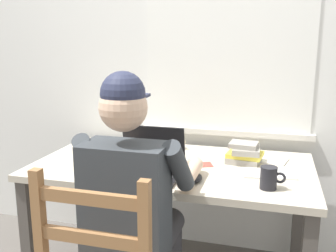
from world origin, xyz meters
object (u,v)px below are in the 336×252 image
book_stack_main (245,154)px  desk (173,178)px  coffee_mug_white (174,142)px  laptop (149,163)px  seated_person (135,200)px  computer_mouse (196,178)px  landscape_photo_print (200,165)px  coffee_mug_dark (269,178)px

book_stack_main → desk: bearing=-163.1°
coffee_mug_white → laptop: bearing=-90.5°
seated_person → computer_mouse: bearing=48.1°
book_stack_main → landscape_photo_print: bearing=-156.7°
laptop → coffee_mug_white: size_ratio=2.81×
coffee_mug_dark → book_stack_main: bearing=111.3°
coffee_mug_white → coffee_mug_dark: coffee_mug_dark is taller
seated_person → laptop: (-0.03, 0.29, 0.07)m
computer_mouse → coffee_mug_dark: (0.34, -0.00, 0.04)m
coffee_mug_white → book_stack_main: book_stack_main is taller
coffee_mug_dark → book_stack_main: size_ratio=0.56×
laptop → landscape_photo_print: 0.31m
coffee_mug_dark → book_stack_main: 0.38m
laptop → landscape_photo_print: bearing=43.0°
desk → landscape_photo_print: 0.17m
seated_person → desk: bearing=84.9°
coffee_mug_dark → book_stack_main: (-0.14, 0.35, 0.00)m
seated_person → book_stack_main: seated_person is taller
desk → coffee_mug_dark: 0.58m
landscape_photo_print → computer_mouse: bearing=-105.9°
coffee_mug_dark → seated_person: bearing=-156.6°
laptop → coffee_mug_white: (0.00, 0.48, -0.01)m
seated_person → book_stack_main: bearing=54.7°
seated_person → coffee_mug_white: size_ratio=10.68×
coffee_mug_white → book_stack_main: (0.44, -0.17, 0.01)m
desk → landscape_photo_print: size_ratio=11.46×
seated_person → book_stack_main: size_ratio=6.13×
computer_mouse → landscape_photo_print: (-0.03, 0.25, -0.02)m
desk → computer_mouse: (0.18, -0.23, 0.10)m
seated_person → coffee_mug_dark: bearing=23.4°
coffee_mug_dark → desk: bearing=155.1°
desk → book_stack_main: bearing=16.9°
seated_person → computer_mouse: (0.22, 0.24, 0.03)m
desk → laptop: 0.25m
desk → landscape_photo_print: (0.15, 0.02, 0.08)m
computer_mouse → book_stack_main: bearing=60.2°
seated_person → laptop: 0.30m
coffee_mug_dark → landscape_photo_print: bearing=145.1°
desk → computer_mouse: size_ratio=14.90×
desk → coffee_mug_dark: (0.51, -0.24, 0.14)m
desk → laptop: (-0.07, -0.19, 0.14)m
computer_mouse → landscape_photo_print: bearing=96.2°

